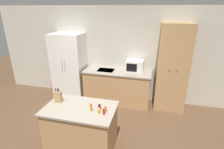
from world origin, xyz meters
TOP-DOWN VIEW (x-y plane):
  - wall_back at (0.00, 2.33)m, footprint 7.20×0.06m
  - refrigerator at (-1.27, 1.98)m, footprint 0.88×0.67m
  - back_counter at (0.14, 1.98)m, footprint 1.83×0.67m
  - pantry_cabinet at (1.55, 2.03)m, footprint 0.75×0.57m
  - kitchen_island at (-0.13, 0.10)m, footprint 1.28×0.79m
  - microwave at (0.59, 2.10)m, footprint 0.46×0.36m
  - knife_block at (-0.59, 0.19)m, footprint 0.13×0.08m
  - spice_bottle_tall_dark at (0.26, 0.01)m, footprint 0.04×0.04m
  - spice_bottle_short_red at (0.36, 0.08)m, footprint 0.05×0.05m
  - spice_bottle_amber_oil at (0.11, 0.05)m, footprint 0.04×0.04m
  - spice_bottle_green_herb at (0.23, 0.12)m, footprint 0.05×0.05m
  - spice_bottle_pale_salt at (0.35, 0.00)m, footprint 0.04×0.04m
  - fire_extinguisher at (-1.90, 2.02)m, footprint 0.12×0.12m

SIDE VIEW (x-z plane):
  - fire_extinguisher at x=-1.90m, z-range -0.03..0.47m
  - kitchen_island at x=-0.13m, z-range 0.00..0.89m
  - back_counter at x=0.14m, z-range 0.00..0.93m
  - spice_bottle_tall_dark at x=0.26m, z-range 0.88..0.97m
  - spice_bottle_short_red at x=0.36m, z-range 0.88..0.98m
  - spice_bottle_pale_salt at x=0.35m, z-range 0.88..0.98m
  - spice_bottle_green_herb at x=0.23m, z-range 0.88..0.98m
  - spice_bottle_amber_oil at x=0.11m, z-range 0.88..1.01m
  - refrigerator at x=-1.27m, z-range 0.00..1.89m
  - knife_block at x=-0.59m, z-range 0.86..1.14m
  - microwave at x=0.59m, z-range 0.93..1.23m
  - pantry_cabinet at x=1.55m, z-range 0.00..2.22m
  - wall_back at x=0.00m, z-range 0.00..2.60m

